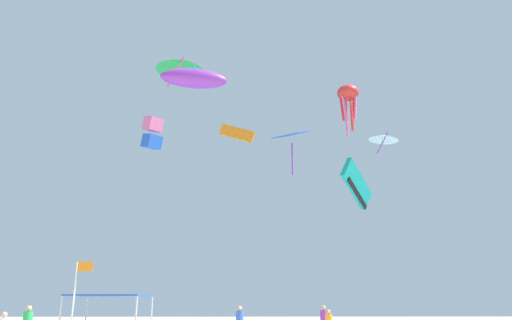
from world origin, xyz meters
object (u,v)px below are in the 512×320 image
(kite_delta_green, at_px, (180,67))
(kite_diamond_blue, at_px, (292,137))
(kite_parafoil_orange, at_px, (237,133))
(banner_flag, at_px, (76,300))
(kite_box_pink, at_px, (152,133))
(kite_parafoil_teal, at_px, (357,185))
(kite_delta_white, at_px, (384,138))
(person_rightmost, at_px, (240,320))
(kite_octopus_red, at_px, (348,95))
(kite_inflatable_purple, at_px, (194,78))
(person_central, at_px, (324,319))
(canopy_tent, at_px, (111,298))

(kite_delta_green, relative_size, kite_diamond_blue, 1.27)
(kite_parafoil_orange, bearing_deg, kite_diamond_blue, -37.25)
(banner_flag, height_order, kite_parafoil_orange, kite_parafoil_orange)
(kite_delta_green, xyz_separation_m, kite_box_pink, (-0.99, -5.91, -8.85))
(banner_flag, relative_size, kite_parafoil_teal, 0.79)
(kite_diamond_blue, xyz_separation_m, kite_delta_white, (9.60, 7.96, 2.74))
(person_rightmost, bearing_deg, kite_octopus_red, -114.12)
(kite_delta_white, bearing_deg, kite_parafoil_orange, 121.61)
(kite_parafoil_teal, bearing_deg, person_rightmost, 156.30)
(kite_inflatable_purple, bearing_deg, kite_box_pink, -56.68)
(person_central, distance_m, banner_flag, 16.14)
(person_rightmost, distance_m, kite_inflatable_purple, 17.41)
(canopy_tent, distance_m, kite_delta_green, 30.69)
(person_rightmost, relative_size, kite_octopus_red, 0.41)
(canopy_tent, xyz_separation_m, kite_parafoil_teal, (13.49, 14.68, 8.16))
(kite_octopus_red, xyz_separation_m, kite_delta_white, (4.10, 4.03, -2.58))
(kite_box_pink, bearing_deg, kite_parafoil_teal, 130.43)
(canopy_tent, xyz_separation_m, banner_flag, (-0.85, -1.53, -0.09))
(person_rightmost, distance_m, kite_delta_green, 27.03)
(kite_octopus_red, bearing_deg, banner_flag, 75.72)
(kite_inflatable_purple, height_order, kite_parafoil_teal, kite_inflatable_purple)
(kite_parafoil_orange, bearing_deg, kite_delta_white, 24.26)
(kite_parafoil_teal, bearing_deg, kite_octopus_red, 20.23)
(kite_parafoil_orange, height_order, kite_parafoil_teal, kite_parafoil_orange)
(canopy_tent, distance_m, kite_parafoil_orange, 26.49)
(canopy_tent, bearing_deg, kite_parafoil_teal, 47.41)
(kite_inflatable_purple, relative_size, kite_parafoil_teal, 1.15)
(kite_parafoil_orange, relative_size, kite_inflatable_purple, 0.67)
(canopy_tent, bearing_deg, kite_octopus_red, 53.68)
(kite_delta_green, distance_m, kite_inflatable_purple, 11.76)
(canopy_tent, bearing_deg, kite_parafoil_orange, 78.52)
(kite_diamond_blue, bearing_deg, kite_parafoil_orange, 161.39)
(kite_box_pink, bearing_deg, kite_octopus_red, 147.17)
(canopy_tent, height_order, kite_diamond_blue, kite_diamond_blue)
(kite_diamond_blue, height_order, kite_delta_white, kite_delta_white)
(kite_delta_green, distance_m, kite_box_pink, 10.68)
(banner_flag, distance_m, kite_parafoil_orange, 27.94)
(kite_parafoil_orange, height_order, kite_delta_white, kite_parafoil_orange)
(person_rightmost, distance_m, kite_octopus_red, 23.64)
(person_central, height_order, kite_parafoil_teal, kite_parafoil_teal)
(person_rightmost, distance_m, kite_diamond_blue, 15.64)
(kite_box_pink, bearing_deg, person_central, 110.43)
(kite_parafoil_orange, height_order, kite_box_pink, kite_parafoil_orange)
(kite_inflatable_purple, height_order, kite_delta_white, kite_inflatable_purple)
(kite_delta_green, distance_m, kite_parafoil_teal, 21.08)
(banner_flag, xyz_separation_m, kite_diamond_blue, (9.67, 17.07, 12.35))
(kite_inflatable_purple, xyz_separation_m, kite_octopus_red, (12.88, 7.38, 2.06))
(canopy_tent, bearing_deg, kite_box_pink, 97.68)
(kite_delta_green, bearing_deg, kite_box_pink, 171.73)
(kite_octopus_red, bearing_deg, kite_box_pink, 33.55)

